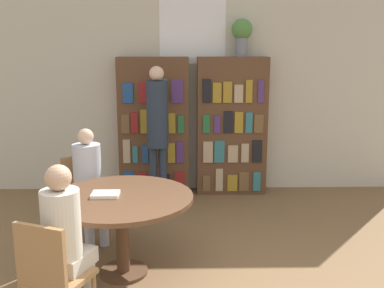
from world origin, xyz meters
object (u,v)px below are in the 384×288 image
object	(u,v)px
reading_table	(121,208)
seated_reader_left	(89,179)
chair_near_camera	(52,273)
bookshelf_left	(154,127)
librarian_standing	(158,123)
flower_vase	(242,33)
bookshelf_right	(232,126)
seated_reader_right	(66,235)
chair_left_side	(84,193)

from	to	relation	value
reading_table	seated_reader_left	xyz separation A→B (m)	(-0.42, 0.68, 0.07)
reading_table	chair_near_camera	bearing A→B (deg)	-112.23
bookshelf_left	librarian_standing	bearing A→B (deg)	-80.95
flower_vase	seated_reader_left	bearing A→B (deg)	-136.70
bookshelf_right	flower_vase	world-z (taller)	flower_vase
seated_reader_right	librarian_standing	world-z (taller)	librarian_standing
seated_reader_left	reading_table	bearing A→B (deg)	90.00
bookshelf_right	librarian_standing	distance (m)	1.13
bookshelf_left	seated_reader_left	world-z (taller)	bookshelf_left
seated_reader_right	librarian_standing	distance (m)	2.66
reading_table	flower_vase	bearing A→B (deg)	60.19
flower_vase	chair_near_camera	world-z (taller)	flower_vase
bookshelf_right	reading_table	bearing A→B (deg)	-117.71
bookshelf_left	seated_reader_right	bearing A→B (deg)	-98.37
librarian_standing	flower_vase	bearing A→B (deg)	24.43
flower_vase	chair_left_side	size ratio (longest dim) A/B	0.56
chair_near_camera	librarian_standing	bearing A→B (deg)	99.90
seated_reader_left	librarian_standing	size ratio (longest dim) A/B	0.68
reading_table	chair_left_side	world-z (taller)	chair_left_side
bookshelf_left	seated_reader_right	world-z (taller)	bookshelf_left
bookshelf_left	librarian_standing	size ratio (longest dim) A/B	1.05
reading_table	chair_near_camera	distance (m)	0.99
seated_reader_right	librarian_standing	size ratio (longest dim) A/B	0.69
chair_left_side	seated_reader_right	size ratio (longest dim) A/B	0.71
chair_left_side	librarian_standing	distance (m)	1.39
bookshelf_left	seated_reader_left	bearing A→B (deg)	-109.03
bookshelf_right	seated_reader_left	world-z (taller)	bookshelf_right
flower_vase	librarian_standing	xyz separation A→B (m)	(-1.11, -0.51, -1.11)
seated_reader_left	chair_near_camera	bearing A→B (deg)	60.10
chair_left_side	seated_reader_right	bearing A→B (deg)	65.91
seated_reader_left	bookshelf_left	bearing A→B (deg)	-140.80
flower_vase	reading_table	size ratio (longest dim) A/B	0.39
chair_near_camera	bookshelf_right	bearing A→B (deg)	86.00
bookshelf_right	flower_vase	distance (m)	1.26
bookshelf_left	bookshelf_right	size ratio (longest dim) A/B	1.00
bookshelf_left	librarian_standing	distance (m)	0.53
chair_left_side	reading_table	bearing A→B (deg)	90.00
reading_table	seated_reader_right	size ratio (longest dim) A/B	1.03
flower_vase	seated_reader_left	world-z (taller)	flower_vase
flower_vase	seated_reader_left	distance (m)	2.85
seated_reader_left	librarian_standing	bearing A→B (deg)	-151.15
reading_table	librarian_standing	bearing A→B (deg)	82.88
bookshelf_left	flower_vase	size ratio (longest dim) A/B	3.80
bookshelf_right	seated_reader_right	xyz separation A→B (m)	(-1.53, -3.08, -0.24)
reading_table	seated_reader_left	distance (m)	0.80
chair_left_side	bookshelf_left	bearing A→B (deg)	-145.58
reading_table	chair_near_camera	xyz separation A→B (m)	(-0.37, -0.91, -0.14)
seated_reader_left	librarian_standing	world-z (taller)	librarian_standing
bookshelf_right	chair_left_side	bearing A→B (deg)	-139.15
bookshelf_left	chair_left_side	xyz separation A→B (m)	(-0.67, -1.51, -0.45)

